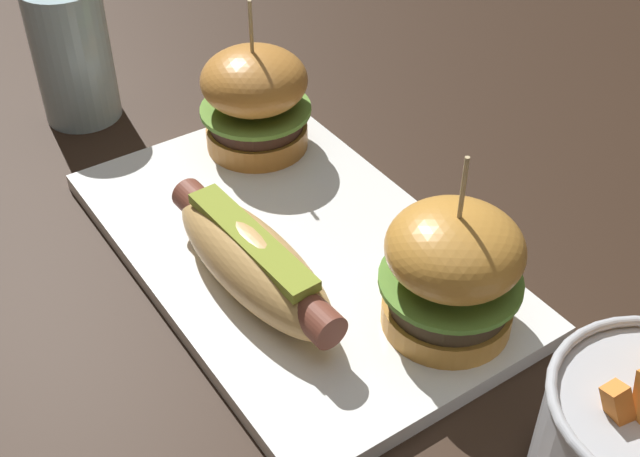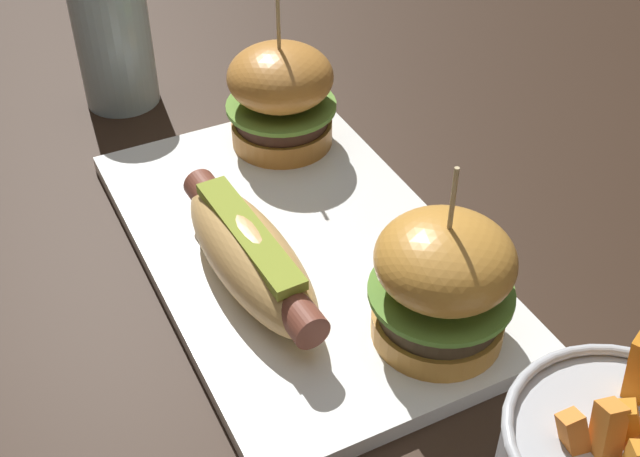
# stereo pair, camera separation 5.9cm
# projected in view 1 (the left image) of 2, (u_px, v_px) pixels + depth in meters

# --- Properties ---
(ground_plane) EXTENTS (3.00, 3.00, 0.00)m
(ground_plane) POSITION_uv_depth(u_px,v_px,m) (294.00, 257.00, 0.65)
(ground_plane) COLOR black
(platter_main) EXTENTS (0.37, 0.23, 0.01)m
(platter_main) POSITION_uv_depth(u_px,v_px,m) (293.00, 250.00, 0.64)
(platter_main) COLOR white
(platter_main) RESTS_ON ground
(hot_dog) EXTENTS (0.19, 0.06, 0.05)m
(hot_dog) POSITION_uv_depth(u_px,v_px,m) (252.00, 260.00, 0.58)
(hot_dog) COLOR tan
(hot_dog) RESTS_ON platter_main
(slider_left) EXTENTS (0.10, 0.10, 0.14)m
(slider_left) POSITION_uv_depth(u_px,v_px,m) (255.00, 99.00, 0.71)
(slider_left) COLOR #C98137
(slider_left) RESTS_ON platter_main
(slider_right) EXTENTS (0.10, 0.10, 0.14)m
(slider_right) POSITION_uv_depth(u_px,v_px,m) (452.00, 271.00, 0.54)
(slider_right) COLOR #CB8937
(slider_right) RESTS_ON platter_main
(water_glass) EXTENTS (0.07, 0.07, 0.13)m
(water_glass) POSITION_uv_depth(u_px,v_px,m) (72.00, 54.00, 0.77)
(water_glass) COLOR silver
(water_glass) RESTS_ON ground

